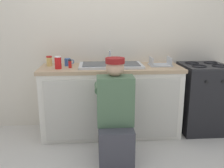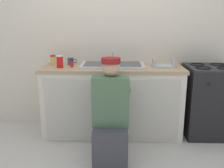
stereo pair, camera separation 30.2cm
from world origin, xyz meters
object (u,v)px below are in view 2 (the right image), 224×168
Objects in this scene: plumber_person at (110,119)px; dish_rack_tray at (163,65)px; coffee_mug at (71,61)px; stove_range at (207,101)px; spice_bottle_red at (72,63)px; sink_double_basin at (112,65)px; soda_cup_red at (60,62)px; condiment_jar at (53,60)px.

plumber_person reaches higher than dish_rack_tray.
coffee_mug is at bearing 175.64° from dish_rack_tray.
stove_range is 1.41m from plumber_person.
dish_rack_tray reaches higher than spice_bottle_red.
sink_double_basin is 0.87× the size of stove_range.
condiment_jar is at bearing 124.25° from soda_cup_red.
dish_rack_tray is 1.15m from spice_bottle_red.
soda_cup_red is at bearing -176.65° from stove_range.
sink_double_basin is 1.32m from stove_range.
plumber_person reaches higher than condiment_jar.
condiment_jar is at bearing 173.37° from sink_double_basin.
coffee_mug is at bearing -0.83° from condiment_jar.
soda_cup_red is at bearing 138.53° from plumber_person.
spice_bottle_red reaches higher than coffee_mug.
spice_bottle_red is (-0.51, -0.06, 0.03)m from sink_double_basin.
condiment_jar is (-2.02, 0.09, 0.51)m from stove_range.
sink_double_basin reaches higher than stove_range.
plumber_person reaches higher than soda_cup_red.
sink_double_basin reaches higher than soda_cup_red.
condiment_jar is 1.22× the size of spice_bottle_red.
stove_range is at bearing -2.88° from coffee_mug.
spice_bottle_red is at bearing 19.60° from soda_cup_red.
soda_cup_red reaches higher than stove_range.
plumber_person is 1.21m from condiment_jar.
plumber_person is at bearing -41.47° from soda_cup_red.
condiment_jar reaches higher than stove_range.
condiment_jar is at bearing 135.36° from plumber_person.
dish_rack_tray is 2.67× the size of spice_bottle_red.
plumber_person reaches higher than spice_bottle_red.
soda_cup_red is 1.19× the size of condiment_jar.
coffee_mug is at bearing 170.91° from sink_double_basin.
sink_double_basin is at bearing -6.63° from condiment_jar.
dish_rack_tray is at bearing 3.03° from spice_bottle_red.
dish_rack_tray is (0.64, -0.00, 0.01)m from sink_double_basin.
coffee_mug is at bearing 104.95° from spice_bottle_red.
coffee_mug is 0.16m from spice_bottle_red.
plumber_person is (-1.24, -0.68, 0.00)m from stove_range.
coffee_mug is at bearing 125.41° from plumber_person.
sink_double_basin is 6.35× the size of coffee_mug.
sink_double_basin is 6.25× the size of condiment_jar.
condiment_jar is 1.43m from dish_rack_tray.
soda_cup_red is at bearing -115.85° from coffee_mug.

